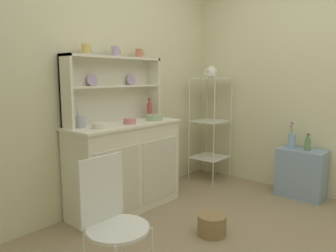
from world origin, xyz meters
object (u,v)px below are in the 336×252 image
bakers_rack (210,118)px  jam_bottle (149,110)px  hutch_cabinet (125,166)px  cup_gold_0 (86,49)px  porcelain_teapot (211,72)px  hutch_shelf_unit (112,84)px  flower_vase (292,139)px  bowl_mixing_large (100,126)px  wire_chair (111,215)px  utensil_jar (81,121)px  floor_basket (212,225)px  side_shelf_blue (301,173)px  oil_bottle (308,144)px

bakers_rack → jam_bottle: (-0.90, 0.19, 0.16)m
hutch_cabinet → cup_gold_0: 1.15m
porcelain_teapot → bakers_rack: bearing=-0.0°
hutch_shelf_unit → porcelain_teapot: hutch_shelf_unit is taller
hutch_cabinet → flower_vase: (1.46, -1.08, 0.19)m
flower_vase → porcelain_teapot: bearing=98.0°
bowl_mixing_large → bakers_rack: bearing=-1.0°
hutch_shelf_unit → wire_chair: 1.59m
porcelain_teapot → flower_vase: porcelain_teapot is taller
bowl_mixing_large → jam_bottle: jam_bottle is taller
hutch_shelf_unit → bowl_mixing_large: (-0.34, -0.24, -0.35)m
flower_vase → hutch_shelf_unit: bearing=139.7°
wire_chair → jam_bottle: (1.36, 1.00, 0.43)m
cup_gold_0 → utensil_jar: (-0.11, -0.04, -0.62)m
floor_basket → bowl_mixing_large: bearing=117.5°
cup_gold_0 → porcelain_teapot: cup_gold_0 is taller
bakers_rack → hutch_cabinet: bearing=175.6°
side_shelf_blue → cup_gold_0: 2.56m
hutch_cabinet → floor_basket: hutch_cabinet is taller
floor_basket → bowl_mixing_large: (-0.45, 0.86, 0.80)m
hutch_cabinet → utensil_jar: 0.65m
wire_chair → cup_gold_0: (0.60, 1.03, 1.02)m
floor_basket → porcelain_teapot: bearing=34.4°
bakers_rack → bowl_mixing_large: bearing=179.0°
porcelain_teapot → jam_bottle: bearing=168.0°
jam_bottle → bakers_rack: bearing=-11.9°
bowl_mixing_large → flower_vase: size_ratio=0.46×
floor_basket → bakers_rack: bearing=34.4°
cup_gold_0 → porcelain_teapot: bearing=-7.8°
hutch_shelf_unit → bowl_mixing_large: size_ratio=7.74×
hutch_shelf_unit → utensil_jar: bearing=-168.8°
hutch_shelf_unit → oil_bottle: hutch_shelf_unit is taller
hutch_cabinet → bowl_mixing_large: 0.56m
bakers_rack → oil_bottle: bakers_rack is taller
jam_bottle → flower_vase: 1.59m
side_shelf_blue → wire_chair: bearing=173.2°
hutch_cabinet → hutch_shelf_unit: size_ratio=1.07×
jam_bottle → utensil_jar: (-0.87, -0.01, -0.03)m
wire_chair → cup_gold_0: bearing=84.3°
cup_gold_0 → utensil_jar: cup_gold_0 is taller
oil_bottle → bowl_mixing_large: bearing=147.0°
hutch_shelf_unit → cup_gold_0: size_ratio=12.16×
bakers_rack → oil_bottle: (0.14, -1.14, -0.19)m
bakers_rack → porcelain_teapot: (-0.00, 0.00, 0.57)m
bakers_rack → flower_vase: 1.00m
floor_basket → utensil_jar: 1.42m
side_shelf_blue → oil_bottle: (-0.00, -0.05, 0.33)m
hutch_shelf_unit → wire_chair: size_ratio=1.29×
bowl_mixing_large → utensil_jar: 0.18m
hutch_cabinet → bakers_rack: 1.38m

